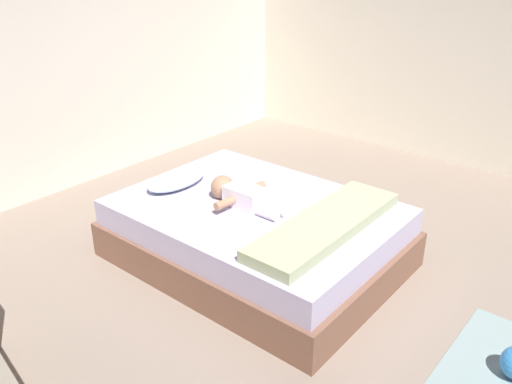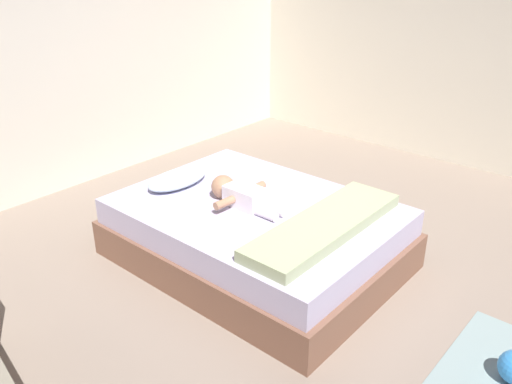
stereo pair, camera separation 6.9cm
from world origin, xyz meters
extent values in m
plane|color=gray|center=(0.00, 0.00, 0.00)|extent=(8.00, 8.00, 0.00)
cube|color=silver|center=(0.00, 3.00, 1.39)|extent=(8.00, 0.12, 2.78)
cube|color=brown|center=(0.09, 0.73, 0.13)|extent=(1.44, 1.97, 0.26)
cube|color=silver|center=(0.09, 0.73, 0.36)|extent=(1.38, 1.89, 0.19)
ellipsoid|color=silver|center=(-0.04, 1.41, 0.50)|extent=(0.53, 0.28, 0.10)
cube|color=white|center=(0.03, 0.78, 0.52)|extent=(0.18, 0.28, 0.14)
sphere|color=tan|center=(0.03, 0.99, 0.54)|extent=(0.17, 0.17, 0.17)
cylinder|color=tan|center=(-0.13, 0.82, 0.52)|extent=(0.17, 0.07, 0.06)
cylinder|color=tan|center=(0.19, 0.82, 0.52)|extent=(0.17, 0.06, 0.06)
cylinder|color=white|center=(-0.01, 0.55, 0.48)|extent=(0.06, 0.18, 0.06)
cylinder|color=white|center=(0.07, 0.55, 0.48)|extent=(0.06, 0.18, 0.06)
cube|color=#B12AA4|center=(0.22, 0.90, 0.46)|extent=(0.06, 0.11, 0.01)
cube|color=white|center=(0.20, 0.95, 0.47)|extent=(0.02, 0.03, 0.01)
cube|color=#A9B787|center=(0.09, 0.15, 0.49)|extent=(1.30, 0.37, 0.08)
camera|label=1|loc=(-2.48, -1.39, 2.10)|focal=36.95mm
camera|label=2|loc=(-2.43, -1.44, 2.10)|focal=36.95mm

